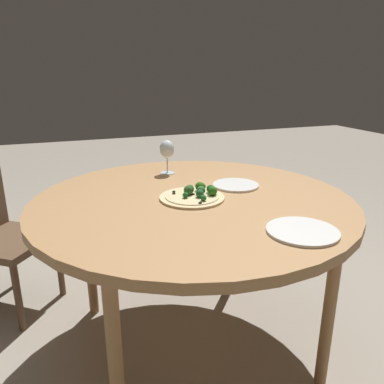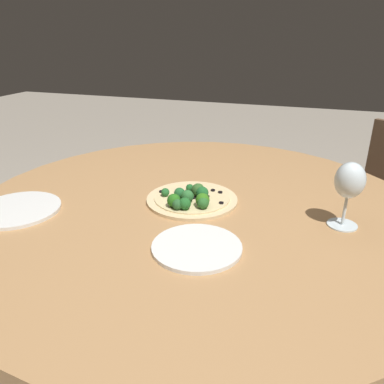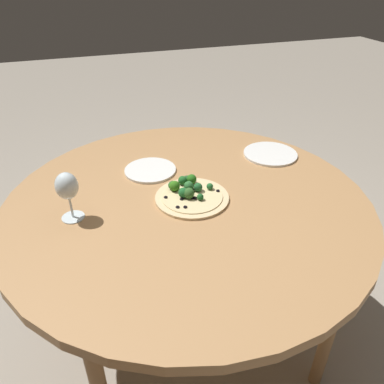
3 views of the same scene
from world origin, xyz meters
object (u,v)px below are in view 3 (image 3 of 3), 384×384
object	(u,v)px
plate_near	(270,154)
plate_far	(150,170)
wine_glass	(67,187)
pizza	(190,194)

from	to	relation	value
plate_near	plate_far	distance (m)	0.56
wine_glass	plate_far	distance (m)	0.43
wine_glass	plate_near	size ratio (longest dim) A/B	0.73
wine_glass	pizza	bearing A→B (deg)	89.01
pizza	wine_glass	world-z (taller)	wine_glass
wine_glass	plate_near	world-z (taller)	wine_glass
plate_far	pizza	bearing A→B (deg)	21.62
pizza	wine_glass	xyz separation A→B (m)	(-0.01, -0.43, 0.11)
pizza	plate_near	xyz separation A→B (m)	(-0.22, 0.46, -0.01)
plate_far	plate_near	bearing A→B (deg)	87.04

